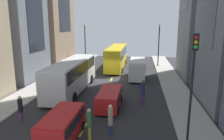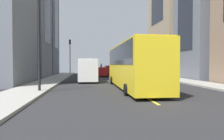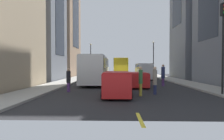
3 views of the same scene
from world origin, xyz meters
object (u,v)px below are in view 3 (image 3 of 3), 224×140
(traffic_light_near_corner, at_px, (223,32))
(pedestrian_crossing_near, at_px, (69,79))
(city_bus_white, at_px, (96,67))
(pedestrian_walking_far, at_px, (155,80))
(car_red_1, at_px, (137,78))
(streetcar_yellow, at_px, (120,66))
(pedestrian_waiting_curb, at_px, (163,75))
(pedestrian_crossing_mid, at_px, (141,80))
(delivery_van_white, at_px, (143,70))
(car_red_0, at_px, (117,82))

(traffic_light_near_corner, bearing_deg, pedestrian_crossing_near, 171.44)
(city_bus_white, height_order, pedestrian_walking_far, city_bus_white)
(car_red_1, distance_m, traffic_light_near_corner, 8.66)
(city_bus_white, height_order, traffic_light_near_corner, traffic_light_near_corner)
(streetcar_yellow, distance_m, traffic_light_near_corner, 24.21)
(pedestrian_waiting_curb, xyz_separation_m, pedestrian_walking_far, (-2.11, -5.77, -0.10))
(traffic_light_near_corner, bearing_deg, streetcar_yellow, 106.71)
(city_bus_white, distance_m, streetcar_yellow, 13.94)
(pedestrian_waiting_curb, relative_size, pedestrian_crossing_mid, 1.10)
(delivery_van_white, bearing_deg, pedestrian_crossing_mid, -99.15)
(city_bus_white, relative_size, traffic_light_near_corner, 1.71)
(car_red_1, height_order, pedestrian_walking_far, pedestrian_walking_far)
(car_red_1, bearing_deg, city_bus_white, 139.56)
(pedestrian_crossing_near, xyz_separation_m, pedestrian_waiting_curb, (9.06, 4.65, 0.17))
(city_bus_white, xyz_separation_m, pedestrian_waiting_curb, (7.59, -3.11, -0.77))
(pedestrian_crossing_near, bearing_deg, pedestrian_waiting_curb, 162.77)
(delivery_van_white, height_order, car_red_1, delivery_van_white)
(pedestrian_walking_far, bearing_deg, traffic_light_near_corner, 153.04)
(car_red_0, xyz_separation_m, pedestrian_waiting_curb, (5.04, 6.65, 0.21))
(city_bus_white, xyz_separation_m, streetcar_yellow, (3.29, 13.54, 0.12))
(delivery_van_white, bearing_deg, pedestrian_crossing_near, -120.39)
(delivery_van_white, xyz_separation_m, car_red_1, (-2.20, -10.50, -0.62))
(streetcar_yellow, relative_size, pedestrian_crossing_mid, 5.84)
(pedestrian_walking_far, relative_size, traffic_light_near_corner, 0.33)
(city_bus_white, bearing_deg, car_red_0, -75.34)
(streetcar_yellow, height_order, pedestrian_walking_far, streetcar_yellow)
(car_red_1, relative_size, pedestrian_walking_far, 2.19)
(car_red_0, bearing_deg, pedestrian_crossing_near, 153.61)
(car_red_0, distance_m, car_red_1, 6.14)
(pedestrian_crossing_near, bearing_deg, pedestrian_walking_far, 126.44)
(streetcar_yellow, distance_m, car_red_0, 23.34)
(streetcar_yellow, relative_size, delivery_van_white, 2.13)
(car_red_0, relative_size, pedestrian_waiting_curb, 1.81)
(pedestrian_crossing_near, distance_m, pedestrian_waiting_curb, 10.19)
(car_red_0, bearing_deg, pedestrian_waiting_curb, 52.85)
(delivery_van_white, distance_m, car_red_0, 16.84)
(city_bus_white, distance_m, car_red_1, 6.27)
(city_bus_white, xyz_separation_m, car_red_0, (2.55, -9.76, -0.98))
(pedestrian_crossing_near, height_order, pedestrian_crossing_mid, pedestrian_crossing_mid)
(pedestrian_waiting_curb, bearing_deg, pedestrian_crossing_mid, -114.46)
(delivery_van_white, relative_size, car_red_0, 1.38)
(car_red_1, height_order, pedestrian_crossing_near, pedestrian_crossing_near)
(delivery_van_white, height_order, car_red_0, delivery_van_white)
(streetcar_yellow, distance_m, pedestrian_waiting_curb, 17.22)
(car_red_1, height_order, pedestrian_waiting_curb, pedestrian_waiting_curb)
(delivery_van_white, bearing_deg, pedestrian_waiting_curb, -85.85)
(pedestrian_crossing_near, xyz_separation_m, traffic_light_near_corner, (11.69, -1.76, 3.57))
(pedestrian_crossing_mid, bearing_deg, pedestrian_waiting_curb, -156.71)
(pedestrian_crossing_near, bearing_deg, delivery_van_white, -164.80)
(city_bus_white, bearing_deg, pedestrian_crossing_mid, -66.18)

